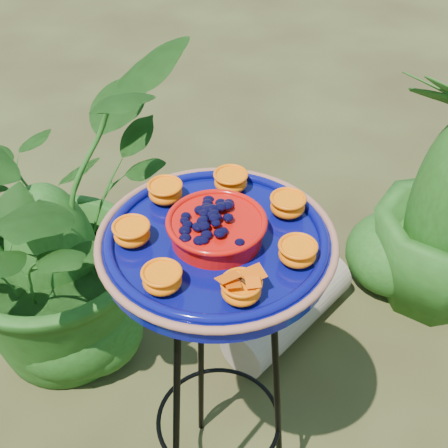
% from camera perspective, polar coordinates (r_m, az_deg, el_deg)
% --- Properties ---
extents(ground_plane, '(20.00, 20.00, 0.00)m').
position_cam_1_polar(ground_plane, '(1.98, 2.30, -18.11)').
color(ground_plane, '#302515').
rests_on(ground_plane, ground).
extents(tripod_stand, '(0.35, 0.36, 0.86)m').
position_cam_1_polar(tripod_stand, '(1.45, -0.55, -12.68)').
color(tripod_stand, black).
rests_on(tripod_stand, ground).
extents(feeder_dish, '(0.49, 0.49, 0.10)m').
position_cam_1_polar(feeder_dish, '(1.17, -0.67, -1.43)').
color(feeder_dish, '#070A5A').
rests_on(feeder_dish, tripod_stand).
extents(driftwood_log, '(0.51, 0.45, 0.17)m').
position_cam_1_polar(driftwood_log, '(2.15, 5.94, -7.91)').
color(driftwood_log, gray).
rests_on(driftwood_log, ground).
extents(shrub_back_left, '(1.11, 1.15, 0.98)m').
position_cam_1_polar(shrub_back_left, '(1.92, -16.03, 0.13)').
color(shrub_back_left, '#1D4312').
rests_on(shrub_back_left, ground).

